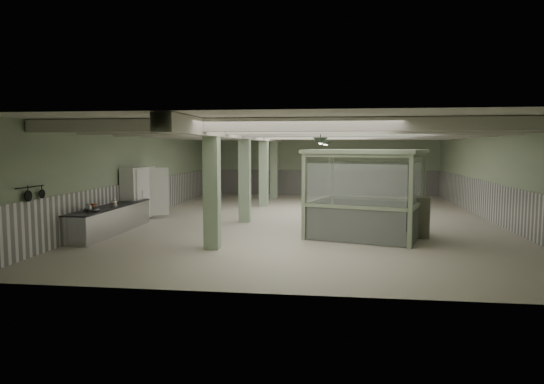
# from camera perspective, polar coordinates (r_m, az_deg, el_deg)

# --- Properties ---
(floor) EXTENTS (20.00, 20.00, 0.00)m
(floor) POSITION_cam_1_polar(r_m,az_deg,el_deg) (19.47, 4.61, -3.22)
(floor) COLOR beige
(floor) RESTS_ON ground
(ceiling) EXTENTS (14.00, 20.00, 0.02)m
(ceiling) POSITION_cam_1_polar(r_m,az_deg,el_deg) (19.27, 4.69, 7.43)
(ceiling) COLOR silver
(ceiling) RESTS_ON wall_back
(wall_back) EXTENTS (14.00, 0.02, 3.60)m
(wall_back) POSITION_cam_1_polar(r_m,az_deg,el_deg) (29.27, 5.60, 3.17)
(wall_back) COLOR #9EB08C
(wall_back) RESTS_ON floor
(wall_front) EXTENTS (14.00, 0.02, 3.60)m
(wall_front) POSITION_cam_1_polar(r_m,az_deg,el_deg) (9.34, 1.67, -1.37)
(wall_front) COLOR #9EB08C
(wall_front) RESTS_ON floor
(wall_left) EXTENTS (0.02, 20.00, 3.60)m
(wall_left) POSITION_cam_1_polar(r_m,az_deg,el_deg) (20.83, -14.98, 2.15)
(wall_left) COLOR #9EB08C
(wall_left) RESTS_ON floor
(wall_right) EXTENTS (0.02, 20.00, 3.60)m
(wall_right) POSITION_cam_1_polar(r_m,az_deg,el_deg) (20.20, 24.91, 1.74)
(wall_right) COLOR #9EB08C
(wall_right) RESTS_ON floor
(wainscot_left) EXTENTS (0.05, 19.90, 1.50)m
(wainscot_left) POSITION_cam_1_polar(r_m,az_deg,el_deg) (20.90, -14.85, -0.72)
(wainscot_left) COLOR silver
(wainscot_left) RESTS_ON floor
(wainscot_right) EXTENTS (0.05, 19.90, 1.50)m
(wainscot_right) POSITION_cam_1_polar(r_m,az_deg,el_deg) (20.28, 24.72, -1.22)
(wainscot_right) COLOR silver
(wainscot_right) RESTS_ON floor
(wainscot_back) EXTENTS (13.90, 0.05, 1.50)m
(wainscot_back) POSITION_cam_1_polar(r_m,az_deg,el_deg) (29.30, 5.58, 1.12)
(wainscot_back) COLOR silver
(wainscot_back) RESTS_ON floor
(girder) EXTENTS (0.45, 19.90, 0.40)m
(girder) POSITION_cam_1_polar(r_m,az_deg,el_deg) (19.54, -2.71, 6.76)
(girder) COLOR beige
(girder) RESTS_ON ceiling
(beam_a) EXTENTS (13.90, 0.35, 0.32)m
(beam_a) POSITION_cam_1_polar(r_m,az_deg,el_deg) (11.78, 2.92, 7.91)
(beam_a) COLOR beige
(beam_a) RESTS_ON ceiling
(beam_b) EXTENTS (13.90, 0.35, 0.32)m
(beam_b) POSITION_cam_1_polar(r_m,az_deg,el_deg) (14.27, 3.71, 7.45)
(beam_b) COLOR beige
(beam_b) RESTS_ON ceiling
(beam_c) EXTENTS (13.90, 0.35, 0.32)m
(beam_c) POSITION_cam_1_polar(r_m,az_deg,el_deg) (16.77, 4.27, 7.13)
(beam_c) COLOR beige
(beam_c) RESTS_ON ceiling
(beam_d) EXTENTS (13.90, 0.35, 0.32)m
(beam_d) POSITION_cam_1_polar(r_m,az_deg,el_deg) (19.26, 4.68, 6.89)
(beam_d) COLOR beige
(beam_d) RESTS_ON ceiling
(beam_e) EXTENTS (13.90, 0.35, 0.32)m
(beam_e) POSITION_cam_1_polar(r_m,az_deg,el_deg) (21.76, 5.00, 6.71)
(beam_e) COLOR beige
(beam_e) RESTS_ON ceiling
(beam_f) EXTENTS (13.90, 0.35, 0.32)m
(beam_f) POSITION_cam_1_polar(r_m,az_deg,el_deg) (24.26, 5.25, 6.56)
(beam_f) COLOR beige
(beam_f) RESTS_ON ceiling
(beam_g) EXTENTS (13.90, 0.35, 0.32)m
(beam_g) POSITION_cam_1_polar(r_m,az_deg,el_deg) (26.75, 5.46, 6.45)
(beam_g) COLOR beige
(beam_g) RESTS_ON ceiling
(column_a) EXTENTS (0.42, 0.42, 3.60)m
(column_a) POSITION_cam_1_polar(r_m,az_deg,el_deg) (13.71, -7.08, 0.73)
(column_a) COLOR #94AD8B
(column_a) RESTS_ON floor
(column_b) EXTENTS (0.42, 0.42, 3.60)m
(column_b) POSITION_cam_1_polar(r_m,az_deg,el_deg) (18.58, -3.23, 1.96)
(column_b) COLOR #94AD8B
(column_b) RESTS_ON floor
(column_c) EXTENTS (0.42, 0.42, 3.60)m
(column_c) POSITION_cam_1_polar(r_m,az_deg,el_deg) (23.51, -0.98, 2.68)
(column_c) COLOR #94AD8B
(column_c) RESTS_ON floor
(column_d) EXTENTS (0.42, 0.42, 3.60)m
(column_d) POSITION_cam_1_polar(r_m,az_deg,el_deg) (27.47, 0.24, 3.06)
(column_d) COLOR #94AD8B
(column_d) RESTS_ON floor
(hook_rail) EXTENTS (0.02, 1.20, 0.02)m
(hook_rail) POSITION_cam_1_polar(r_m,az_deg,el_deg) (14.08, -26.55, 0.53)
(hook_rail) COLOR black
(hook_rail) RESTS_ON wall_left
(pendant_front) EXTENTS (0.44, 0.44, 0.22)m
(pendant_front) POSITION_cam_1_polar(r_m,az_deg,el_deg) (14.24, 5.72, 5.95)
(pendant_front) COLOR #314233
(pendant_front) RESTS_ON ceiling
(pendant_mid) EXTENTS (0.44, 0.44, 0.22)m
(pendant_mid) POSITION_cam_1_polar(r_m,az_deg,el_deg) (19.74, 6.20, 5.77)
(pendant_mid) COLOR #314233
(pendant_mid) RESTS_ON ceiling
(pendant_back) EXTENTS (0.44, 0.44, 0.22)m
(pendant_back) POSITION_cam_1_polar(r_m,az_deg,el_deg) (24.74, 6.45, 5.67)
(pendant_back) COLOR #314233
(pendant_back) RESTS_ON ceiling
(prep_counter) EXTENTS (0.84, 4.82, 0.91)m
(prep_counter) POSITION_cam_1_polar(r_m,az_deg,el_deg) (17.20, -18.43, -3.06)
(prep_counter) COLOR #ABABB0
(prep_counter) RESTS_ON floor
(pitcher_near) EXTENTS (0.24, 0.26, 0.26)m
(pitcher_near) POSITION_cam_1_polar(r_m,az_deg,el_deg) (15.83, -20.73, -1.75)
(pitcher_near) COLOR #ABABB0
(pitcher_near) RESTS_ON prep_counter
(pitcher_far) EXTENTS (0.25, 0.28, 0.30)m
(pitcher_far) POSITION_cam_1_polar(r_m,az_deg,el_deg) (17.06, -18.11, -1.12)
(pitcher_far) COLOR #ABABB0
(pitcher_far) RESTS_ON prep_counter
(veg_colander) EXTENTS (0.64, 0.64, 0.22)m
(veg_colander) POSITION_cam_1_polar(r_m,az_deg,el_deg) (16.03, -20.45, -1.73)
(veg_colander) COLOR #38383C
(veg_colander) RESTS_ON prep_counter
(orange_bowl) EXTENTS (0.28, 0.28, 0.08)m
(orange_bowl) POSITION_cam_1_polar(r_m,az_deg,el_deg) (17.05, -18.11, -1.50)
(orange_bowl) COLOR #B2B2B7
(orange_bowl) RESTS_ON prep_counter
(skillet_near) EXTENTS (0.04, 0.29, 0.29)m
(skillet_near) POSITION_cam_1_polar(r_m,az_deg,el_deg) (13.91, -26.76, -0.44)
(skillet_near) COLOR black
(skillet_near) RESTS_ON hook_rail
(skillet_far) EXTENTS (0.03, 0.24, 0.24)m
(skillet_far) POSITION_cam_1_polar(r_m,az_deg,el_deg) (14.41, -25.43, -0.20)
(skillet_far) COLOR black
(skillet_far) RESTS_ON hook_rail
(walkin_cooler) EXTENTS (1.07, 2.20, 2.02)m
(walkin_cooler) POSITION_cam_1_polar(r_m,az_deg,el_deg) (19.57, -15.33, -0.37)
(walkin_cooler) COLOR white
(walkin_cooler) RESTS_ON floor
(guard_booth) EXTENTS (4.18, 3.83, 2.80)m
(guard_booth) POSITION_cam_1_polar(r_m,az_deg,el_deg) (15.79, 11.01, 1.53)
(guard_booth) COLOR #8FA282
(guard_booth) RESTS_ON floor
(filing_cabinet) EXTENTS (0.49, 0.65, 1.31)m
(filing_cabinet) POSITION_cam_1_polar(r_m,az_deg,el_deg) (16.18, 17.26, -2.85)
(filing_cabinet) COLOR #606151
(filing_cabinet) RESTS_ON floor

